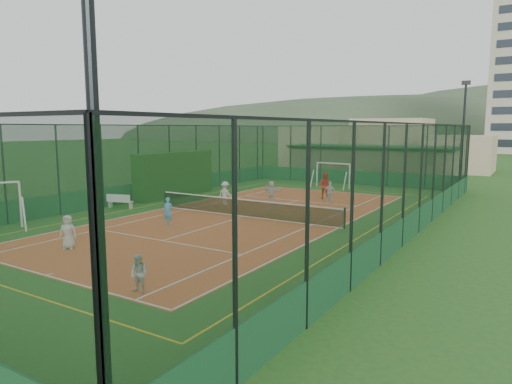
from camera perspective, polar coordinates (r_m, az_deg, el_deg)
ground at (r=25.04m, az=-1.50°, el=-3.09°), size 300.00×300.00×0.00m
court_slab at (r=25.03m, az=-1.50°, el=-3.07°), size 11.17×23.97×0.01m
tennis_net at (r=24.94m, az=-1.50°, el=-1.89°), size 11.67×0.12×1.06m
perimeter_fence at (r=24.68m, az=-1.52°, el=2.62°), size 18.12×34.12×5.00m
floodlight_se at (r=6.31m, az=-19.31°, el=1.26°), size 0.60×0.26×8.25m
floodlight_ne at (r=37.46m, az=24.43°, el=6.24°), size 0.60×0.26×8.25m
clubhouse at (r=44.74m, az=14.18°, el=3.61°), size 15.20×7.20×3.15m
distant_hills at (r=171.13m, az=27.39°, el=5.51°), size 200.00×60.00×24.00m
hedge_left at (r=32.77m, az=-10.12°, el=2.18°), size 1.07×7.13×3.12m
white_bench at (r=28.73m, az=-16.59°, el=-1.08°), size 1.63×0.87×0.89m
futsal_goal_far at (r=37.53m, az=9.58°, el=2.04°), size 3.15×1.22×1.98m
child_near_left at (r=19.76m, az=-22.45°, el=-4.65°), size 0.80×0.74×1.37m
child_near_mid at (r=23.11m, az=-10.95°, el=-2.38°), size 0.58×0.46×1.40m
child_near_right at (r=13.96m, az=-14.43°, el=-9.88°), size 0.60×0.49×1.16m
child_far_left at (r=28.69m, az=-3.87°, el=-0.16°), size 0.98×0.59×1.48m
child_far_right at (r=29.53m, az=9.23°, el=-0.06°), size 0.84×0.35×1.43m
child_far_back at (r=29.59m, az=1.95°, el=0.03°), size 1.31×0.43×1.40m
coach at (r=31.45m, az=8.57°, el=0.80°), size 0.94×0.77×1.82m
tennis_balls at (r=25.43m, az=2.00°, el=-2.81°), size 5.00×1.35×0.07m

